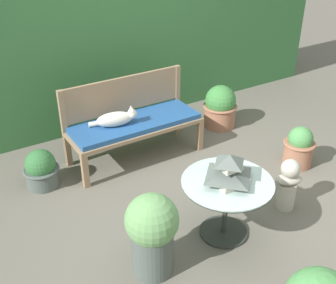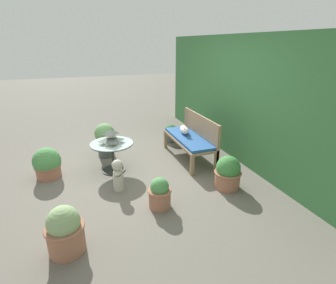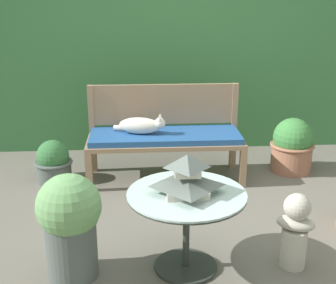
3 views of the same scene
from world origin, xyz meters
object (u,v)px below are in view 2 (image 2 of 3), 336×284
Objects in this scene: potted_plant_hedge_corner at (47,164)px; potted_plant_bench_left at (65,231)px; garden_bust at (118,175)px; cat at (184,130)px; patio_table at (112,149)px; potted_plant_table_far at (171,133)px; potted_plant_table_near at (228,173)px; pagoda_birdhouse at (111,137)px; potted_plant_path_edge at (160,193)px; garden_bench at (189,140)px; potted_plant_bench_right at (105,138)px.

potted_plant_bench_left is (1.95, 0.30, 0.02)m from potted_plant_hedge_corner.
garden_bust is at bearing 51.93° from potted_plant_hedge_corner.
patio_table is at bearing -68.94° from cat.
potted_plant_table_far is (-1.81, 1.56, -0.09)m from garden_bust.
potted_plant_table_near is 1.01× the size of potted_plant_hedge_corner.
cat is 1.22× the size of potted_plant_table_far.
cat is at bearing 146.66° from garden_bust.
garden_bust is at bearing -2.16° from pagoda_birdhouse.
patio_table is 1.66× the size of potted_plant_path_edge.
potted_plant_table_far is (-1.06, 0.02, -0.21)m from garden_bench.
cat is 0.65× the size of patio_table.
garden_bench is at bearing 88.06° from potted_plant_hedge_corner.
potted_plant_bench_right is at bearing 163.32° from potted_plant_bench_left.
patio_table is 0.72m from garden_bust.
potted_plant_table_near is at bearing 40.47° from potted_plant_bench_right.
garden_bench is at bearing 140.40° from garden_bust.
potted_plant_bench_left reaches higher than potted_plant_path_edge.
patio_table is 1.39× the size of potted_plant_table_near.
potted_plant_table_far is at bearing 163.63° from garden_bust.
cat is at bearing -175.42° from potted_plant_table_near.
pagoda_birdhouse is (0.00, 0.00, 0.22)m from patio_table.
garden_bust is 0.75× the size of potted_plant_bench_right.
potted_plant_path_edge is 2.15m from potted_plant_bench_right.
potted_plant_hedge_corner is at bearing -91.94° from garden_bench.
potted_plant_table_near is at bearing 2.46° from potted_plant_table_far.
potted_plant_table_far is at bearing -170.25° from cat.
pagoda_birdhouse reaches higher than potted_plant_hedge_corner.
pagoda_birdhouse reaches higher than garden_bust.
potted_plant_hedge_corner is at bearing -171.26° from potted_plant_bench_left.
patio_table is at bearing -157.79° from garden_bust.
potted_plant_table_near is at bearing 63.57° from potted_plant_hedge_corner.
potted_plant_hedge_corner is (-0.13, -1.10, -0.40)m from pagoda_birdhouse.
potted_plant_table_near is 1.19× the size of potted_plant_path_edge.
potted_plant_bench_right reaches higher than patio_table.
pagoda_birdhouse is at bearing -88.31° from garden_bench.
potted_plant_hedge_corner is 2.15m from potted_plant_path_edge.
patio_table is 1.40× the size of potted_plant_hedge_corner.
potted_plant_table_far is 0.70× the size of potted_plant_bench_left.
potted_plant_bench_right is (-0.73, -0.03, -0.05)m from patio_table.
potted_plant_hedge_corner is at bearing -103.71° from garden_bust.
potted_plant_path_edge is (0.14, -1.19, -0.04)m from potted_plant_table_near.
garden_bench is 2.79× the size of garden_bust.
potted_plant_table_near is (1.49, 0.12, -0.28)m from cat.
potted_plant_table_far is at bearing 141.43° from potted_plant_bench_left.
potted_plant_table_far is (-0.84, 0.02, -0.35)m from cat.
cat is 0.70× the size of potted_plant_bench_right.
potted_plant_bench_right is at bearing 119.25° from potted_plant_hedge_corner.
potted_plant_table_far is 2.80m from potted_plant_hedge_corner.
potted_plant_table_near is at bearing 53.12° from patio_table.
potted_plant_table_far is at bearing 125.75° from pagoda_birdhouse.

